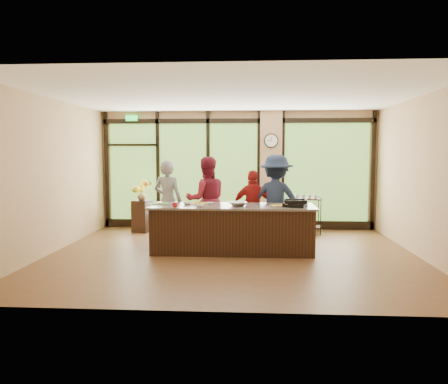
# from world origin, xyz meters

# --- Properties ---
(floor) EXTENTS (7.00, 7.00, 0.00)m
(floor) POSITION_xyz_m (0.00, 0.00, 0.00)
(floor) COLOR brown
(floor) RESTS_ON ground
(ceiling) EXTENTS (7.00, 7.00, 0.00)m
(ceiling) POSITION_xyz_m (0.00, 0.00, 3.00)
(ceiling) COLOR white
(ceiling) RESTS_ON back_wall
(back_wall) EXTENTS (7.00, 0.00, 7.00)m
(back_wall) POSITION_xyz_m (0.00, 3.00, 1.50)
(back_wall) COLOR tan
(back_wall) RESTS_ON floor
(left_wall) EXTENTS (0.00, 6.00, 6.00)m
(left_wall) POSITION_xyz_m (-3.50, 0.00, 1.50)
(left_wall) COLOR tan
(left_wall) RESTS_ON floor
(right_wall) EXTENTS (0.00, 6.00, 6.00)m
(right_wall) POSITION_xyz_m (3.50, 0.00, 1.50)
(right_wall) COLOR tan
(right_wall) RESTS_ON floor
(window_wall) EXTENTS (6.90, 0.12, 3.00)m
(window_wall) POSITION_xyz_m (0.16, 2.95, 1.39)
(window_wall) COLOR tan
(window_wall) RESTS_ON floor
(island_base) EXTENTS (3.10, 1.00, 0.88)m
(island_base) POSITION_xyz_m (0.00, 0.30, 0.44)
(island_base) COLOR black
(island_base) RESTS_ON floor
(countertop) EXTENTS (3.20, 1.10, 0.04)m
(countertop) POSITION_xyz_m (0.00, 0.30, 0.90)
(countertop) COLOR slate
(countertop) RESTS_ON island_base
(wall_clock) EXTENTS (0.36, 0.04, 0.36)m
(wall_clock) POSITION_xyz_m (0.85, 2.87, 2.25)
(wall_clock) COLOR black
(wall_clock) RESTS_ON window_wall
(cook_left) EXTENTS (0.74, 0.59, 1.79)m
(cook_left) POSITION_xyz_m (-1.45, 1.17, 0.89)
(cook_left) COLOR gray
(cook_left) RESTS_ON floor
(cook_midleft) EXTENTS (1.05, 0.91, 1.86)m
(cook_midleft) POSITION_xyz_m (-0.61, 1.16, 0.93)
(cook_midleft) COLOR maroon
(cook_midleft) RESTS_ON floor
(cook_midright) EXTENTS (0.95, 0.45, 1.58)m
(cook_midright) POSITION_xyz_m (0.41, 1.05, 0.79)
(cook_midright) COLOR maroon
(cook_midright) RESTS_ON floor
(cook_right) EXTENTS (1.36, 0.96, 1.91)m
(cook_right) POSITION_xyz_m (0.88, 1.03, 0.95)
(cook_right) COLOR #1C273E
(cook_right) RESTS_ON floor
(roasting_pan) EXTENTS (0.50, 0.44, 0.07)m
(roasting_pan) POSITION_xyz_m (1.20, 0.12, 0.96)
(roasting_pan) COLOR black
(roasting_pan) RESTS_ON countertop
(mixing_bowl) EXTENTS (0.45, 0.45, 0.08)m
(mixing_bowl) POSITION_xyz_m (0.11, 0.18, 0.96)
(mixing_bowl) COLOR silver
(mixing_bowl) RESTS_ON countertop
(cutting_board_left) EXTENTS (0.45, 0.38, 0.01)m
(cutting_board_left) POSITION_xyz_m (-1.50, 0.40, 0.93)
(cutting_board_left) COLOR #427B2C
(cutting_board_left) RESTS_ON countertop
(cutting_board_center) EXTENTS (0.46, 0.36, 0.01)m
(cutting_board_center) POSITION_xyz_m (-0.70, 0.56, 0.93)
(cutting_board_center) COLOR gold
(cutting_board_center) RESTS_ON countertop
(cutting_board_right) EXTENTS (0.41, 0.34, 0.01)m
(cutting_board_right) POSITION_xyz_m (0.94, 0.30, 0.93)
(cutting_board_right) COLOR gold
(cutting_board_right) RESTS_ON countertop
(prep_bowl_near) EXTENTS (0.21, 0.21, 0.05)m
(prep_bowl_near) POSITION_xyz_m (-0.90, 0.35, 0.95)
(prep_bowl_near) COLOR silver
(prep_bowl_near) RESTS_ON countertop
(prep_bowl_mid) EXTENTS (0.17, 0.17, 0.05)m
(prep_bowl_mid) POSITION_xyz_m (-0.60, -0.02, 0.94)
(prep_bowl_mid) COLOR silver
(prep_bowl_mid) RESTS_ON countertop
(prep_bowl_far) EXTENTS (0.18, 0.18, 0.03)m
(prep_bowl_far) POSITION_xyz_m (-0.47, 0.48, 0.94)
(prep_bowl_far) COLOR silver
(prep_bowl_far) RESTS_ON countertop
(red_ramekin) EXTENTS (0.13, 0.13, 0.09)m
(red_ramekin) POSITION_xyz_m (-1.07, -0.08, 0.96)
(red_ramekin) COLOR red
(red_ramekin) RESTS_ON countertop
(flower_stand) EXTENTS (0.48, 0.48, 0.78)m
(flower_stand) POSITION_xyz_m (-2.32, 2.32, 0.39)
(flower_stand) COLOR black
(flower_stand) RESTS_ON floor
(flower_vase) EXTENTS (0.24, 0.24, 0.24)m
(flower_vase) POSITION_xyz_m (-2.32, 2.32, 0.90)
(flower_vase) COLOR #8E704D
(flower_vase) RESTS_ON flower_stand
(bar_cart) EXTENTS (0.77, 0.55, 0.96)m
(bar_cart) POSITION_xyz_m (1.68, 2.33, 0.57)
(bar_cart) COLOR black
(bar_cart) RESTS_ON floor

